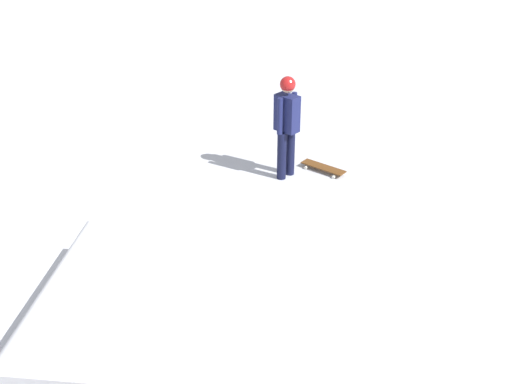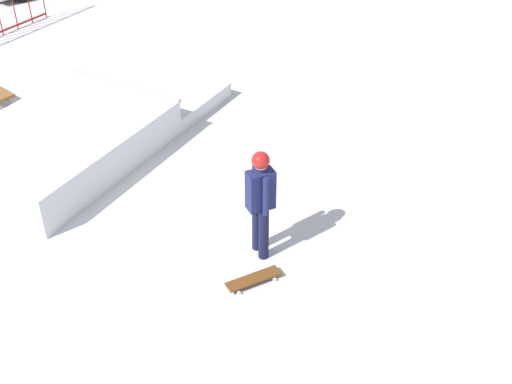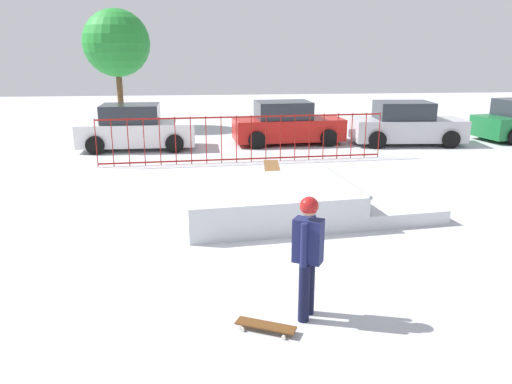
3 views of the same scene
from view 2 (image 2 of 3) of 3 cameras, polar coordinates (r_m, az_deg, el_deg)
ground_plane at (r=11.82m, az=-13.75°, el=1.16°), size 60.00×60.00×0.00m
skate_ramp at (r=12.54m, az=-14.73°, el=4.81°), size 5.67×3.21×0.74m
skater at (r=9.31m, az=0.39°, el=-0.39°), size 0.44×0.39×1.73m
skateboard at (r=9.38m, az=-0.23°, el=-7.38°), size 0.81×0.53×0.09m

